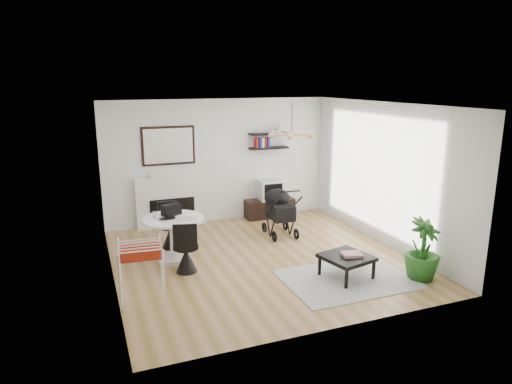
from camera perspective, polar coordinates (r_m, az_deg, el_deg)
name	(u,v)px	position (r m, az deg, el deg)	size (l,w,h in m)	color
floor	(261,259)	(8.18, 0.63, -8.37)	(5.00, 5.00, 0.00)	olive
ceiling	(261,104)	(7.58, 0.68, 10.89)	(5.00, 5.00, 0.00)	white
wall_back	(219,161)	(10.08, -4.65, 3.87)	(5.00, 5.00, 0.00)	white
wall_left	(108,198)	(7.25, -18.03, -0.76)	(5.00, 5.00, 0.00)	white
wall_right	(383,174)	(8.98, 15.64, 2.16)	(5.00, 5.00, 0.00)	white
sheer_curtain	(373,173)	(9.08, 14.38, 2.36)	(0.04, 3.60, 2.60)	white
fireplace	(171,196)	(9.90, -10.55, -0.45)	(1.50, 0.17, 2.16)	white
shelf_lower	(269,148)	(10.30, 1.60, 5.53)	(0.90, 0.25, 0.04)	black
shelf_upper	(269,134)	(10.26, 1.61, 7.30)	(0.90, 0.25, 0.04)	black
pendant_lamp	(292,134)	(8.18, 4.47, 7.20)	(0.90, 0.90, 0.10)	tan
tv_console	(270,208)	(10.52, 1.71, -2.03)	(1.13, 0.40, 0.42)	black
crt_tv	(270,190)	(10.40, 1.72, 0.30)	(0.52, 0.46, 0.46)	silver
dining_table	(174,232)	(8.10, -10.26, -4.98)	(1.06, 1.06, 0.77)	white
laptop	(168,219)	(7.91, -10.96, -3.37)	(0.29, 0.19, 0.02)	black
black_bag	(171,210)	(8.17, -10.55, -2.17)	(0.32, 0.19, 0.19)	black
newspaper	(185,219)	(7.92, -8.81, -3.30)	(0.33, 0.27, 0.01)	silver
drinking_glass	(154,214)	(8.10, -12.59, -2.73)	(0.07, 0.07, 0.11)	white
chair_far	(170,233)	(8.78, -10.67, -5.12)	(0.41, 0.41, 0.86)	black
chair_near	(186,256)	(7.63, -8.73, -7.94)	(0.45, 0.46, 0.89)	black
drying_rack	(142,274)	(6.59, -14.09, -9.91)	(0.66, 0.63, 0.92)	white
stroller	(279,213)	(9.29, 2.93, -2.69)	(0.57, 0.88, 1.05)	black
rug	(347,279)	(7.54, 11.35, -10.61)	(2.00, 1.45, 0.01)	#ABABAB
coffee_table	(347,258)	(7.48, 11.27, -8.09)	(0.84, 0.84, 0.36)	black
magazines	(352,254)	(7.46, 11.88, -7.64)	(0.31, 0.25, 0.04)	#B92E39
potted_plant	(423,249)	(7.70, 20.13, -6.74)	(0.55, 0.55, 0.99)	#205919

